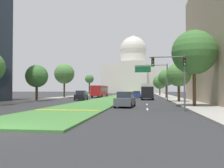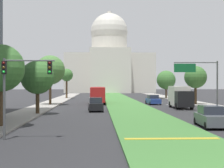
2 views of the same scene
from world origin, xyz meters
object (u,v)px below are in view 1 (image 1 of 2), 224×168
(street_tree_right_mid, at_px, (179,75))
(box_truck_delivery, at_px, (147,91))
(traffic_light_near_right, at_px, (175,70))
(city_bus, at_px, (100,90))
(street_tree_left_far, at_px, (64,74))
(capitol_building, at_px, (133,72))
(street_tree_right_far, at_px, (166,78))
(street_tree_left_distant, at_px, (89,79))
(sedan_lead_stopped, at_px, (125,100))
(street_tree_left_mid, at_px, (37,76))
(street_tree_right_distant, at_px, (160,82))
(sedan_midblock, at_px, (81,96))
(street_tree_right_near, at_px, (194,52))
(sedan_distant, at_px, (137,95))
(overhead_guide_sign, at_px, (155,74))

(street_tree_right_mid, bearing_deg, box_truck_delivery, 116.34)
(traffic_light_near_right, xyz_separation_m, street_tree_right_mid, (2.48, 16.33, 0.56))
(city_bus, bearing_deg, street_tree_right_mid, -52.81)
(street_tree_right_mid, bearing_deg, street_tree_left_far, 144.71)
(capitol_building, bearing_deg, street_tree_right_far, -82.10)
(street_tree_left_distant, height_order, city_bus, street_tree_left_distant)
(street_tree_right_far, xyz_separation_m, box_truck_delivery, (-4.38, -7.40, -2.97))
(traffic_light_near_right, height_order, sedan_lead_stopped, traffic_light_near_right)
(street_tree_left_mid, relative_size, box_truck_delivery, 0.98)
(street_tree_right_distant, relative_size, city_bus, 0.61)
(box_truck_delivery, bearing_deg, city_bus, 134.05)
(street_tree_right_mid, bearing_deg, capitol_building, 96.84)
(city_bus, bearing_deg, box_truck_delivery, -45.95)
(sedan_lead_stopped, distance_m, sedan_midblock, 19.07)
(street_tree_left_distant, bearing_deg, capitol_building, 78.42)
(street_tree_right_near, xyz_separation_m, street_tree_right_mid, (-0.29, 10.74, -1.87))
(street_tree_left_mid, distance_m, street_tree_right_distant, 47.34)
(street_tree_left_far, height_order, street_tree_left_distant, street_tree_left_far)
(street_tree_left_mid, height_order, sedan_distant, street_tree_left_mid)
(street_tree_right_distant, height_order, sedan_distant, street_tree_right_distant)
(street_tree_right_mid, xyz_separation_m, box_truck_delivery, (-4.86, 9.81, -2.68))
(street_tree_right_mid, distance_m, street_tree_left_distant, 48.89)
(capitol_building, distance_m, traffic_light_near_right, 118.58)
(street_tree_right_distant, bearing_deg, street_tree_left_far, -135.03)
(capitol_building, distance_m, street_tree_right_near, 113.14)
(box_truck_delivery, bearing_deg, street_tree_right_far, 59.38)
(sedan_lead_stopped, bearing_deg, street_tree_right_distant, 82.56)
(box_truck_delivery, bearing_deg, street_tree_right_near, -75.93)
(sedan_distant, bearing_deg, street_tree_right_far, -15.68)
(capitol_building, height_order, sedan_distant, capitol_building)
(traffic_light_near_right, relative_size, city_bus, 0.47)
(street_tree_right_mid, relative_size, city_bus, 0.57)
(sedan_lead_stopped, relative_size, city_bus, 0.43)
(traffic_light_near_right, height_order, sedan_midblock, traffic_light_near_right)
(capitol_building, xyz_separation_m, city_bus, (-4.67, -79.33, -10.61))
(street_tree_right_near, height_order, sedan_midblock, street_tree_right_near)
(traffic_light_near_right, height_order, sedan_distant, traffic_light_near_right)
(street_tree_left_mid, distance_m, street_tree_left_distant, 42.09)
(overhead_guide_sign, distance_m, street_tree_left_far, 25.06)
(box_truck_delivery, bearing_deg, sedan_midblock, -158.02)
(street_tree_right_near, xyz_separation_m, street_tree_left_distant, (-24.59, 53.15, -0.67))
(street_tree_right_near, height_order, street_tree_right_mid, street_tree_right_near)
(street_tree_right_near, bearing_deg, city_bus, 117.49)
(capitol_building, relative_size, overhead_guide_sign, 5.49)
(capitol_building, xyz_separation_m, overhead_guide_sign, (8.59, -97.52, -7.72))
(overhead_guide_sign, distance_m, street_tree_right_mid, 5.40)
(sedan_lead_stopped, bearing_deg, sedan_distant, 89.64)
(street_tree_right_distant, bearing_deg, street_tree_right_far, -89.81)
(street_tree_left_far, bearing_deg, sedan_midblock, -58.96)
(street_tree_left_far, bearing_deg, capitol_building, 81.53)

